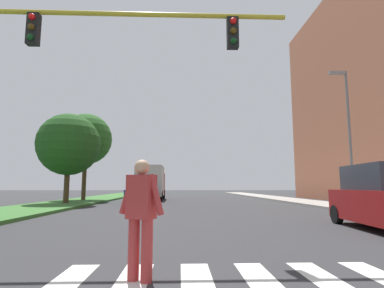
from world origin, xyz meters
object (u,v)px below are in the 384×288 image
(tree_distant, at_px, (86,139))
(sedan_midblock, at_px, (142,193))
(pedestrian_performer, at_px, (141,213))
(truck_box_delivery, at_px, (151,182))
(traffic_light_gantry, at_px, (30,58))
(tree_far, at_px, (69,144))
(street_lamp_right, at_px, (347,125))

(tree_distant, relative_size, sedan_midblock, 1.62)
(pedestrian_performer, height_order, truck_box_delivery, truck_box_delivery)
(traffic_light_gantry, relative_size, sedan_midblock, 1.96)
(tree_far, height_order, traffic_light_gantry, tree_far)
(sedan_midblock, bearing_deg, truck_box_delivery, 87.47)
(tree_distant, height_order, traffic_light_gantry, tree_distant)
(tree_far, distance_m, street_lamp_right, 17.85)
(tree_distant, height_order, street_lamp_right, street_lamp_right)
(tree_distant, bearing_deg, traffic_light_gantry, -77.01)
(traffic_light_gantry, relative_size, truck_box_delivery, 1.45)
(traffic_light_gantry, height_order, sedan_midblock, traffic_light_gantry)
(tree_far, height_order, street_lamp_right, street_lamp_right)
(tree_distant, relative_size, traffic_light_gantry, 0.83)
(tree_distant, xyz_separation_m, truck_box_delivery, (5.51, 2.24, -3.71))
(street_lamp_right, bearing_deg, truck_box_delivery, 132.04)
(tree_far, height_order, sedan_midblock, tree_far)
(tree_distant, xyz_separation_m, traffic_light_gantry, (4.58, -19.85, -0.98))
(tree_far, distance_m, tree_distant, 5.32)
(traffic_light_gantry, distance_m, pedestrian_performer, 5.36)
(traffic_light_gantry, height_order, truck_box_delivery, traffic_light_gantry)
(tree_distant, height_order, truck_box_delivery, tree_distant)
(pedestrian_performer, distance_m, sedan_midblock, 20.00)
(street_lamp_right, height_order, truck_box_delivery, street_lamp_right)
(sedan_midblock, relative_size, truck_box_delivery, 0.74)
(pedestrian_performer, bearing_deg, street_lamp_right, 50.60)
(pedestrian_performer, bearing_deg, sedan_midblock, 96.76)
(tree_far, distance_m, pedestrian_performer, 19.16)
(pedestrian_performer, xyz_separation_m, sedan_midblock, (-2.35, 19.86, -0.14))
(truck_box_delivery, bearing_deg, tree_far, -124.66)
(street_lamp_right, xyz_separation_m, sedan_midblock, (-12.02, 8.10, -3.81))
(tree_distant, distance_m, street_lamp_right, 20.44)
(street_lamp_right, distance_m, truck_box_delivery, 17.86)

